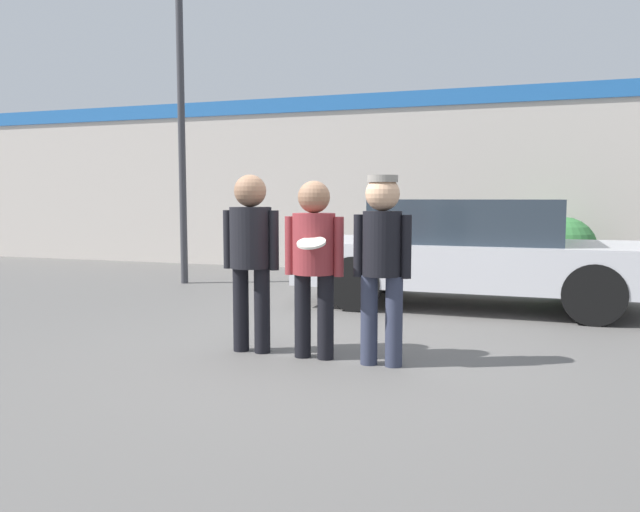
% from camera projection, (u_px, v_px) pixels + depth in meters
% --- Properties ---
extents(ground_plane, '(56.00, 56.00, 0.00)m').
position_uv_depth(ground_plane, '(328.00, 355.00, 5.80)').
color(ground_plane, '#5B5956').
extents(storefront_building, '(24.00, 0.22, 3.49)m').
position_uv_depth(storefront_building, '(436.00, 181.00, 12.01)').
color(storefront_building, beige).
rests_on(storefront_building, ground).
extents(person_left, '(0.56, 0.39, 1.67)m').
position_uv_depth(person_left, '(251.00, 246.00, 5.83)').
color(person_left, black).
rests_on(person_left, ground).
extents(person_middle_with_frisbee, '(0.56, 0.58, 1.61)m').
position_uv_depth(person_middle_with_frisbee, '(314.00, 253.00, 5.60)').
color(person_middle_with_frisbee, black).
rests_on(person_middle_with_frisbee, ground).
extents(person_right, '(0.51, 0.34, 1.65)m').
position_uv_depth(person_right, '(382.00, 253.00, 5.35)').
color(person_right, '#2D3347').
rests_on(person_right, ground).
extents(parked_car_near, '(4.57, 1.94, 1.43)m').
position_uv_depth(parked_car_near, '(472.00, 252.00, 8.36)').
color(parked_car_near, silver).
rests_on(parked_car_near, ground).
extents(street_lamp, '(1.20, 0.35, 5.83)m').
position_uv_depth(street_lamp, '(191.00, 70.00, 10.27)').
color(street_lamp, '#38383D').
rests_on(street_lamp, ground).
extents(shrub, '(1.13, 1.13, 1.13)m').
position_uv_depth(shrub, '(563.00, 250.00, 10.68)').
color(shrub, '#387A3D').
rests_on(shrub, ground).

